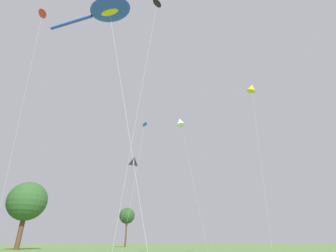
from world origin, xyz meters
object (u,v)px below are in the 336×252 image
object	(u,v)px
small_kite_stunt_black	(157,6)
small_kite_box_yellow	(251,88)
small_kite_delta_white	(180,122)
small_kite_diamond_red	(42,16)
small_kite_streamer_purple	(143,134)
tree_oak_left	(127,216)
big_show_kite	(108,10)
small_kite_bird_shape	(134,161)
tree_broad_distant	(27,201)

from	to	relation	value
small_kite_stunt_black	small_kite_box_yellow	world-z (taller)	small_kite_stunt_black
small_kite_delta_white	small_kite_diamond_red	xyz separation A→B (m)	(-16.97, -1.59, 5.75)
small_kite_diamond_red	small_kite_box_yellow	distance (m)	24.78
small_kite_streamer_purple	tree_oak_left	bearing A→B (deg)	-78.56
big_show_kite	small_kite_bird_shape	size ratio (longest dim) A/B	2.25
big_show_kite	tree_broad_distant	distance (m)	40.27
small_kite_diamond_red	tree_oak_left	distance (m)	55.49
small_kite_delta_white	small_kite_diamond_red	world-z (taller)	small_kite_diamond_red
small_kite_streamer_purple	small_kite_delta_white	distance (m)	7.24
small_kite_delta_white	big_show_kite	bearing A→B (deg)	9.10
small_kite_diamond_red	tree_oak_left	xyz separation A→B (m)	(30.76, 44.36, -12.86)
small_kite_delta_white	small_kite_bird_shape	xyz separation A→B (m)	(-6.34, -0.81, -6.24)
small_kite_streamer_purple	small_kite_box_yellow	bearing A→B (deg)	159.16
small_kite_box_yellow	tree_oak_left	distance (m)	50.09
big_show_kite	tree_broad_distant	world-z (taller)	big_show_kite
big_show_kite	small_kite_stunt_black	distance (m)	4.25
small_kite_diamond_red	tree_oak_left	world-z (taller)	small_kite_diamond_red
small_kite_bird_shape	tree_broad_distant	size ratio (longest dim) A/B	0.77
big_show_kite	tree_broad_distant	bearing A→B (deg)	141.57
big_show_kite	small_kite_streamer_purple	distance (m)	17.76
small_kite_delta_white	tree_broad_distant	distance (m)	35.02
small_kite_streamer_purple	tree_oak_left	xyz separation A→B (m)	(15.08, 35.67, -7.70)
small_kite_diamond_red	small_kite_streamer_purple	bearing A→B (deg)	-50.23
small_kite_streamer_purple	small_kite_delta_white	xyz separation A→B (m)	(1.29, -7.10, -0.59)
small_kite_delta_white	small_kite_bird_shape	distance (m)	8.93
small_kite_delta_white	tree_oak_left	size ratio (longest dim) A/B	1.58
big_show_kite	small_kite_delta_white	world-z (taller)	big_show_kite
small_kite_bird_shape	small_kite_diamond_red	size ratio (longest dim) A/B	0.43
small_kite_stunt_black	small_kite_delta_white	bearing A→B (deg)	-162.27
small_kite_streamer_purple	tree_broad_distant	world-z (taller)	small_kite_streamer_purple
small_kite_streamer_purple	small_kite_bird_shape	world-z (taller)	small_kite_streamer_purple
small_kite_stunt_black	small_kite_bird_shape	bearing A→B (deg)	-133.77
small_kite_stunt_black	big_show_kite	bearing A→B (deg)	-60.20
tree_oak_left	tree_broad_distant	bearing A→B (deg)	-157.78
small_kite_delta_white	small_kite_stunt_black	xyz separation A→B (m)	(-8.74, -8.48, 5.67)
small_kite_bird_shape	small_kite_box_yellow	distance (m)	18.21
small_kite_streamer_purple	tree_oak_left	distance (m)	39.49
small_kite_diamond_red	tree_broad_distant	size ratio (longest dim) A/B	1.78
small_kite_stunt_black	tree_oak_left	bearing A→B (deg)	-140.15
small_kite_bird_shape	tree_oak_left	distance (m)	48.01
small_kite_bird_shape	small_kite_stunt_black	world-z (taller)	small_kite_stunt_black
small_kite_box_yellow	tree_broad_distant	xyz separation A→B (m)	(-18.99, 37.94, -11.16)
small_kite_diamond_red	tree_broad_distant	world-z (taller)	small_kite_diamond_red
small_kite_bird_shape	small_kite_diamond_red	xyz separation A→B (m)	(-10.63, -0.78, 11.99)
big_show_kite	small_kite_streamer_purple	xyz separation A→B (m)	(10.95, 13.24, -4.49)
small_kite_delta_white	small_kite_box_yellow	bearing A→B (deg)	126.03
small_kite_stunt_black	tree_broad_distant	distance (m)	42.77
big_show_kite	small_kite_bird_shape	distance (m)	13.84
small_kite_streamer_purple	small_kite_diamond_red	bearing A→B (deg)	63.35
big_show_kite	small_kite_box_yellow	distance (m)	19.72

